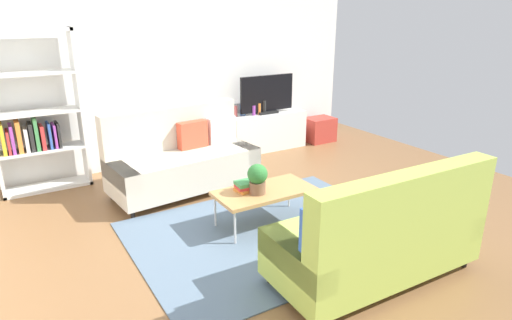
% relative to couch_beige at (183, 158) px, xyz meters
% --- Properties ---
extents(ground_plane, '(7.68, 7.68, 0.00)m').
position_rel_couch_beige_xyz_m(ground_plane, '(0.43, -1.47, -0.45)').
color(ground_plane, brown).
extents(wall_far, '(6.40, 0.12, 2.90)m').
position_rel_couch_beige_xyz_m(wall_far, '(0.43, 1.33, 1.00)').
color(wall_far, white).
rests_on(wall_far, ground_plane).
extents(area_rug, '(2.90, 2.20, 0.01)m').
position_rel_couch_beige_xyz_m(area_rug, '(0.34, -1.62, -0.44)').
color(area_rug, slate).
rests_on(area_rug, ground_plane).
extents(couch_beige, '(1.97, 1.02, 1.10)m').
position_rel_couch_beige_xyz_m(couch_beige, '(0.00, 0.00, 0.00)').
color(couch_beige, beige).
rests_on(couch_beige, ground_plane).
extents(couch_green, '(1.92, 0.89, 1.10)m').
position_rel_couch_beige_xyz_m(couch_green, '(0.67, -2.84, -0.01)').
color(couch_green, '#A3BC4C').
rests_on(couch_green, ground_plane).
extents(coffee_table, '(1.10, 0.56, 0.42)m').
position_rel_couch_beige_xyz_m(coffee_table, '(0.39, -1.42, -0.05)').
color(coffee_table, '#B7844C').
rests_on(coffee_table, ground_plane).
extents(tv_console, '(1.40, 0.44, 0.64)m').
position_rel_couch_beige_xyz_m(tv_console, '(1.93, 0.99, -0.13)').
color(tv_console, silver).
rests_on(tv_console, ground_plane).
extents(tv, '(1.00, 0.20, 0.64)m').
position_rel_couch_beige_xyz_m(tv, '(1.93, 0.97, 0.51)').
color(tv, black).
rests_on(tv, tv_console).
extents(bookshelf, '(1.10, 0.36, 2.10)m').
position_rel_couch_beige_xyz_m(bookshelf, '(-1.60, 1.01, 0.52)').
color(bookshelf, white).
rests_on(bookshelf, ground_plane).
extents(storage_trunk, '(0.52, 0.40, 0.44)m').
position_rel_couch_beige_xyz_m(storage_trunk, '(3.03, 0.89, -0.23)').
color(storage_trunk, '#B2382D').
rests_on(storage_trunk, ground_plane).
extents(potted_plant, '(0.22, 0.22, 0.33)m').
position_rel_couch_beige_xyz_m(potted_plant, '(0.27, -1.46, 0.15)').
color(potted_plant, brown).
rests_on(potted_plant, coffee_table).
extents(table_book_0, '(0.26, 0.21, 0.03)m').
position_rel_couch_beige_xyz_m(table_book_0, '(0.22, -1.33, -0.01)').
color(table_book_0, orange).
rests_on(table_book_0, coffee_table).
extents(table_book_1, '(0.26, 0.21, 0.03)m').
position_rel_couch_beige_xyz_m(table_book_1, '(0.22, -1.33, 0.02)').
color(table_book_1, red).
rests_on(table_book_1, table_book_0).
extents(table_book_2, '(0.25, 0.19, 0.04)m').
position_rel_couch_beige_xyz_m(table_book_2, '(0.22, -1.33, 0.06)').
color(table_book_2, '#3F8C4C').
rests_on(table_book_2, table_book_1).
extents(vase_0, '(0.09, 0.09, 0.17)m').
position_rel_couch_beige_xyz_m(vase_0, '(1.35, 1.04, 0.28)').
color(vase_0, '#B24C4C').
rests_on(vase_0, tv_console).
extents(vase_1, '(0.10, 0.10, 0.20)m').
position_rel_couch_beige_xyz_m(vase_1, '(1.50, 1.04, 0.29)').
color(vase_1, '#4C72B2').
rests_on(vase_1, tv_console).
extents(bottle_0, '(0.06, 0.06, 0.16)m').
position_rel_couch_beige_xyz_m(bottle_0, '(1.66, 0.95, 0.28)').
color(bottle_0, purple).
rests_on(bottle_0, tv_console).
extents(bottle_1, '(0.05, 0.05, 0.19)m').
position_rel_couch_beige_xyz_m(bottle_1, '(1.77, 0.95, 0.29)').
color(bottle_1, orange).
rests_on(bottle_1, tv_console).
extents(bottle_2, '(0.06, 0.06, 0.23)m').
position_rel_couch_beige_xyz_m(bottle_2, '(1.87, 0.95, 0.31)').
color(bottle_2, '#262626').
rests_on(bottle_2, tv_console).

